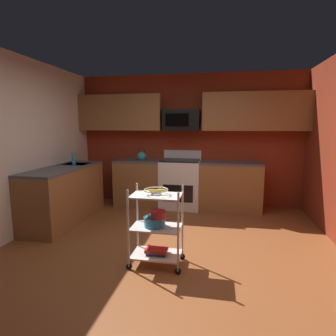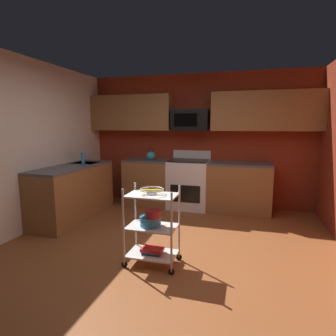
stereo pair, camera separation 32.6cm
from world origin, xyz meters
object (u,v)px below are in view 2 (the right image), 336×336
object	(u,v)px
rolling_cart	(152,227)
fruit_bowl	(152,190)
kettle	(151,156)
mixing_bowl_small	(153,214)
oven_range	(189,183)
mixing_bowl_large	(150,221)
microwave	(190,120)
book_stack	(152,250)
dish_soap_bottle	(83,158)

from	to	relation	value
rolling_cart	fruit_bowl	xyz separation A→B (m)	(-0.00, 0.00, 0.42)
kettle	mixing_bowl_small	bearing A→B (deg)	-69.92
oven_range	mixing_bowl_large	size ratio (longest dim) A/B	4.37
oven_range	kettle	distance (m)	0.93
microwave	fruit_bowl	xyz separation A→B (m)	(0.06, -2.43, -0.82)
rolling_cart	kettle	distance (m)	2.52
microwave	mixing_bowl_small	distance (m)	2.69
book_stack	kettle	bearing A→B (deg)	109.71
rolling_cart	mixing_bowl_large	size ratio (longest dim) A/B	3.63
mixing_bowl_small	kettle	bearing A→B (deg)	110.08
microwave	dish_soap_bottle	size ratio (longest dim) A/B	3.50
fruit_bowl	mixing_bowl_small	bearing A→B (deg)	-49.31
dish_soap_bottle	oven_range	bearing A→B (deg)	26.61
microwave	book_stack	size ratio (longest dim) A/B	2.80
fruit_bowl	mixing_bowl_large	world-z (taller)	fruit_bowl
microwave	dish_soap_bottle	bearing A→B (deg)	-150.72
fruit_bowl	dish_soap_bottle	distance (m)	2.32
dish_soap_bottle	mixing_bowl_large	bearing A→B (deg)	-38.95
fruit_bowl	dish_soap_bottle	xyz separation A→B (m)	(-1.81, 1.45, 0.14)
mixing_bowl_small	mixing_bowl_large	bearing A→B (deg)	144.84
fruit_bowl	mixing_bowl_small	world-z (taller)	fruit_bowl
oven_range	kettle	size ratio (longest dim) A/B	4.17
oven_range	rolling_cart	bearing A→B (deg)	-88.65
fruit_bowl	oven_range	bearing A→B (deg)	91.35
kettle	dish_soap_bottle	xyz separation A→B (m)	(-0.98, -0.87, 0.02)
microwave	book_stack	distance (m)	2.88
book_stack	dish_soap_bottle	xyz separation A→B (m)	(-1.81, 1.45, 0.86)
microwave	fruit_bowl	world-z (taller)	microwave
mixing_bowl_large	dish_soap_bottle	bearing A→B (deg)	141.05
book_stack	kettle	size ratio (longest dim) A/B	0.95
fruit_bowl	mixing_bowl_small	distance (m)	0.26
oven_range	dish_soap_bottle	size ratio (longest dim) A/B	5.50
microwave	book_stack	xyz separation A→B (m)	(0.06, -2.43, -1.54)
rolling_cart	mixing_bowl_small	size ratio (longest dim) A/B	5.03
kettle	dish_soap_bottle	bearing A→B (deg)	-138.16
rolling_cart	oven_range	bearing A→B (deg)	91.35
oven_range	mixing_bowl_large	bearing A→B (deg)	-89.12
mixing_bowl_large	mixing_bowl_small	bearing A→B (deg)	-35.16
oven_range	fruit_bowl	size ratio (longest dim) A/B	4.04
oven_range	book_stack	xyz separation A→B (m)	(0.05, -2.32, -0.32)
mixing_bowl_large	book_stack	bearing A→B (deg)	-0.00
rolling_cart	book_stack	world-z (taller)	rolling_cart
mixing_bowl_small	dish_soap_bottle	xyz separation A→B (m)	(-1.84, 1.48, 0.40)
mixing_bowl_large	kettle	bearing A→B (deg)	109.29
mixing_bowl_large	mixing_bowl_small	size ratio (longest dim) A/B	1.38
oven_range	fruit_bowl	bearing A→B (deg)	-88.65
oven_range	book_stack	world-z (taller)	oven_range
mixing_bowl_large	kettle	xyz separation A→B (m)	(-0.81, 2.32, 0.48)
oven_range	rolling_cart	distance (m)	2.33
fruit_bowl	kettle	xyz separation A→B (m)	(-0.83, 2.32, 0.12)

